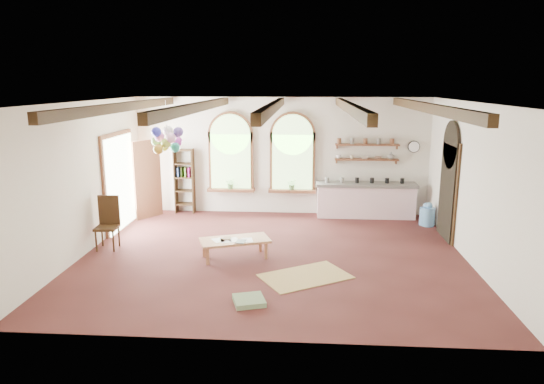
# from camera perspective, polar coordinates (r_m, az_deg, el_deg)

# --- Properties ---
(floor) EXTENTS (8.00, 8.00, 0.00)m
(floor) POSITION_cam_1_polar(r_m,az_deg,el_deg) (10.35, 0.13, -7.45)
(floor) COLOR #532422
(floor) RESTS_ON ground
(ceiling_beams) EXTENTS (6.20, 6.80, 0.18)m
(ceiling_beams) POSITION_cam_1_polar(r_m,az_deg,el_deg) (9.73, 0.14, 9.95)
(ceiling_beams) COLOR #3D2813
(ceiling_beams) RESTS_ON ceiling
(window_left) EXTENTS (1.30, 0.28, 2.20)m
(window_left) POSITION_cam_1_polar(r_m,az_deg,el_deg) (13.42, -4.87, 4.37)
(window_left) COLOR brown
(window_left) RESTS_ON floor
(window_right) EXTENTS (1.30, 0.28, 2.20)m
(window_right) POSITION_cam_1_polar(r_m,az_deg,el_deg) (13.27, 2.42, 4.31)
(window_right) COLOR brown
(window_right) RESTS_ON floor
(left_doorway) EXTENTS (0.10, 1.90, 2.50)m
(left_doorway) POSITION_cam_1_polar(r_m,az_deg,el_deg) (12.61, -17.50, 1.07)
(left_doorway) COLOR brown
(left_doorway) RESTS_ON floor
(right_doorway) EXTENTS (0.10, 1.30, 2.40)m
(right_doorway) POSITION_cam_1_polar(r_m,az_deg,el_deg) (11.93, 19.93, -0.00)
(right_doorway) COLOR black
(right_doorway) RESTS_ON floor
(kitchen_counter) EXTENTS (2.68, 0.62, 0.94)m
(kitchen_counter) POSITION_cam_1_polar(r_m,az_deg,el_deg) (13.36, 10.95, -0.90)
(kitchen_counter) COLOR white
(kitchen_counter) RESTS_ON floor
(wall_shelf_lower) EXTENTS (1.70, 0.24, 0.04)m
(wall_shelf_lower) POSITION_cam_1_polar(r_m,az_deg,el_deg) (13.33, 11.06, 3.77)
(wall_shelf_lower) COLOR brown
(wall_shelf_lower) RESTS_ON wall_back
(wall_shelf_upper) EXTENTS (1.70, 0.24, 0.04)m
(wall_shelf_upper) POSITION_cam_1_polar(r_m,az_deg,el_deg) (13.28, 11.13, 5.48)
(wall_shelf_upper) COLOR brown
(wall_shelf_upper) RESTS_ON wall_back
(wall_clock) EXTENTS (0.32, 0.04, 0.32)m
(wall_clock) POSITION_cam_1_polar(r_m,az_deg,el_deg) (13.56, 16.35, 5.14)
(wall_clock) COLOR black
(wall_clock) RESTS_ON wall_back
(bookshelf) EXTENTS (0.53, 0.32, 1.80)m
(bookshelf) POSITION_cam_1_polar(r_m,az_deg,el_deg) (13.70, -10.26, 1.28)
(bookshelf) COLOR #3D2813
(bookshelf) RESTS_ON floor
(coffee_table) EXTENTS (1.55, 1.10, 0.40)m
(coffee_table) POSITION_cam_1_polar(r_m,az_deg,el_deg) (10.13, -4.39, -5.81)
(coffee_table) COLOR tan
(coffee_table) RESTS_ON floor
(side_chair) EXTENTS (0.49, 0.49, 1.17)m
(side_chair) POSITION_cam_1_polar(r_m,az_deg,el_deg) (11.25, -18.76, -4.68)
(side_chair) COLOR #3D2813
(side_chair) RESTS_ON floor
(floor_mat) EXTENTS (1.88, 1.67, 0.02)m
(floor_mat) POSITION_cam_1_polar(r_m,az_deg,el_deg) (9.29, 3.94, -9.87)
(floor_mat) COLOR tan
(floor_mat) RESTS_ON floor
(floor_cushion) EXTENTS (0.62, 0.62, 0.09)m
(floor_cushion) POSITION_cam_1_polar(r_m,az_deg,el_deg) (8.24, -2.72, -12.64)
(floor_cushion) COLOR #6A855B
(floor_cushion) RESTS_ON floor
(water_jug_a) EXTENTS (0.30, 0.30, 0.59)m
(water_jug_a) POSITION_cam_1_polar(r_m,az_deg,el_deg) (13.03, 17.61, -2.64)
(water_jug_a) COLOR #5E96CA
(water_jug_a) RESTS_ON floor
(water_jug_b) EXTENTS (0.32, 0.32, 0.62)m
(water_jug_b) POSITION_cam_1_polar(r_m,az_deg,el_deg) (12.97, 17.93, -2.67)
(water_jug_b) COLOR #5E96CA
(water_jug_b) RESTS_ON floor
(balloon_cluster) EXTENTS (0.80, 0.80, 1.14)m
(balloon_cluster) POSITION_cam_1_polar(r_m,az_deg,el_deg) (11.00, -12.23, 6.07)
(balloon_cluster) COLOR white
(balloon_cluster) RESTS_ON floor
(table_book) EXTENTS (0.16, 0.23, 0.02)m
(table_book) POSITION_cam_1_polar(r_m,az_deg,el_deg) (10.18, -5.79, -5.41)
(table_book) COLOR olive
(table_book) RESTS_ON coffee_table
(tablet) EXTENTS (0.22, 0.29, 0.01)m
(tablet) POSITION_cam_1_polar(r_m,az_deg,el_deg) (9.95, -3.70, -5.82)
(tablet) COLOR black
(tablet) RESTS_ON coffee_table
(potted_plant_left) EXTENTS (0.27, 0.23, 0.30)m
(potted_plant_left) POSITION_cam_1_polar(r_m,az_deg,el_deg) (13.45, -4.88, 1.01)
(potted_plant_left) COLOR #598C4C
(potted_plant_left) RESTS_ON window_left
(potted_plant_right) EXTENTS (0.27, 0.23, 0.30)m
(potted_plant_right) POSITION_cam_1_polar(r_m,az_deg,el_deg) (13.30, 2.38, 0.91)
(potted_plant_right) COLOR #598C4C
(potted_plant_right) RESTS_ON window_right
(shelf_cup_a) EXTENTS (0.12, 0.10, 0.10)m
(shelf_cup_a) POSITION_cam_1_polar(r_m,az_deg,el_deg) (13.25, 7.84, 4.13)
(shelf_cup_a) COLOR white
(shelf_cup_a) RESTS_ON wall_shelf_lower
(shelf_cup_b) EXTENTS (0.10, 0.10, 0.09)m
(shelf_cup_b) POSITION_cam_1_polar(r_m,az_deg,el_deg) (13.28, 9.35, 4.09)
(shelf_cup_b) COLOR beige
(shelf_cup_b) RESTS_ON wall_shelf_lower
(shelf_bowl_a) EXTENTS (0.22, 0.22, 0.05)m
(shelf_bowl_a) POSITION_cam_1_polar(r_m,az_deg,el_deg) (13.32, 10.85, 3.97)
(shelf_bowl_a) COLOR beige
(shelf_bowl_a) RESTS_ON wall_shelf_lower
(shelf_bowl_b) EXTENTS (0.20, 0.20, 0.06)m
(shelf_bowl_b) POSITION_cam_1_polar(r_m,az_deg,el_deg) (13.37, 12.34, 3.95)
(shelf_bowl_b) COLOR #8C664C
(shelf_bowl_b) RESTS_ON wall_shelf_lower
(shelf_vase) EXTENTS (0.18, 0.18, 0.19)m
(shelf_vase) POSITION_cam_1_polar(r_m,az_deg,el_deg) (13.41, 13.84, 4.19)
(shelf_vase) COLOR slate
(shelf_vase) RESTS_ON wall_shelf_lower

